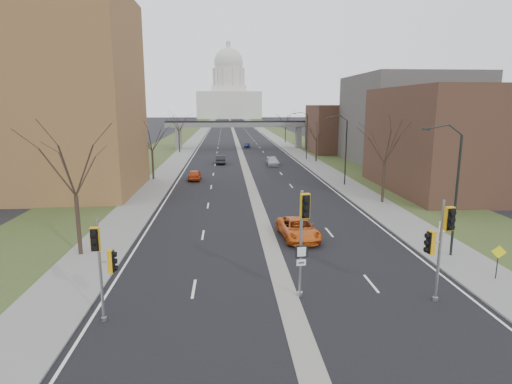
{
  "coord_description": "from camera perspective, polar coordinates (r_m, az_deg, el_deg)",
  "views": [
    {
      "loc": [
        -3.14,
        -20.2,
        9.95
      ],
      "look_at": [
        -1.07,
        8.94,
        4.01
      ],
      "focal_mm": 30.0,
      "sensor_mm": 36.0,
      "label": 1
    }
  ],
  "objects": [
    {
      "name": "streetlight_near",
      "position": [
        29.92,
        24.22,
        4.73
      ],
      "size": [
        2.61,
        0.2,
        8.7
      ],
      "color": "black",
      "rests_on": "sidewalk_right"
    },
    {
      "name": "speed_limit_sign",
      "position": [
        29.95,
        23.53,
        -5.05
      ],
      "size": [
        0.55,
        0.19,
        2.62
      ],
      "rotation": [
        0.0,
        0.0,
        0.29
      ],
      "color": "black",
      "rests_on": "sidewalk_right"
    },
    {
      "name": "sidewalk_left",
      "position": [
        170.72,
        -7.11,
        8.08
      ],
      "size": [
        4.0,
        600.0,
        0.12
      ],
      "primitive_type": "cube",
      "color": "gray",
      "rests_on": "ground"
    },
    {
      "name": "warning_sign",
      "position": [
        28.37,
        29.56,
        -7.55
      ],
      "size": [
        0.75,
        0.29,
        2.01
      ],
      "rotation": [
        0.0,
        0.0,
        -0.34
      ],
      "color": "black",
      "rests_on": "sidewalk_right"
    },
    {
      "name": "road_surface",
      "position": [
        170.52,
        -3.03,
        8.13
      ],
      "size": [
        20.0,
        600.0,
        0.01
      ],
      "primitive_type": "cube",
      "color": "black",
      "rests_on": "ground"
    },
    {
      "name": "commercial_block_mid",
      "position": [
        78.67,
        19.51,
        9.06
      ],
      "size": [
        18.0,
        22.0,
        15.0
      ],
      "primitive_type": "cube",
      "color": "#53514C",
      "rests_on": "ground"
    },
    {
      "name": "tree_left_c",
      "position": [
        92.77,
        -10.31,
        9.51
      ],
      "size": [
        7.65,
        7.65,
        9.99
      ],
      "color": "#382B21",
      "rests_on": "sidewalk_left"
    },
    {
      "name": "car_left_near",
      "position": [
        58.55,
        -8.19,
        2.29
      ],
      "size": [
        1.73,
        4.2,
        1.43
      ],
      "primitive_type": "imported",
      "rotation": [
        0.0,
        0.0,
        3.15
      ],
      "color": "#B73B14",
      "rests_on": "ground"
    },
    {
      "name": "signal_pole_median",
      "position": [
        21.83,
        6.31,
        -4.46
      ],
      "size": [
        0.66,
        0.94,
        5.71
      ],
      "rotation": [
        0.0,
        0.0,
        0.12
      ],
      "color": "gray",
      "rests_on": "ground"
    },
    {
      "name": "streetlight_mid",
      "position": [
        54.16,
        11.17,
        8.1
      ],
      "size": [
        2.61,
        0.2,
        8.7
      ],
      "color": "black",
      "rests_on": "sidewalk_right"
    },
    {
      "name": "capitol",
      "position": [
        340.33,
        -3.63,
        12.92
      ],
      "size": [
        48.0,
        42.0,
        55.75
      ],
      "color": "silver",
      "rests_on": "ground"
    },
    {
      "name": "commercial_block_far",
      "position": [
        93.77,
        11.61,
        8.23
      ],
      "size": [
        14.0,
        14.0,
        10.0
      ],
      "primitive_type": "cube",
      "color": "#4E3224",
      "rests_on": "ground"
    },
    {
      "name": "median_strip",
      "position": [
        170.52,
        -3.03,
        8.13
      ],
      "size": [
        1.2,
        600.0,
        0.02
      ],
      "primitive_type": "cube",
      "color": "gray",
      "rests_on": "ground"
    },
    {
      "name": "streetlight_far",
      "position": [
        79.52,
        6.25,
        9.26
      ],
      "size": [
        2.61,
        0.2,
        8.7
      ],
      "color": "black",
      "rests_on": "sidewalk_right"
    },
    {
      "name": "car_right_near",
      "position": [
        32.69,
        5.67,
        -4.9
      ],
      "size": [
        2.94,
        5.65,
        1.52
      ],
      "primitive_type": "imported",
      "rotation": [
        0.0,
        0.0,
        0.08
      ],
      "color": "#CF5816",
      "rests_on": "ground"
    },
    {
      "name": "car_right_mid",
      "position": [
        72.22,
        2.26,
        4.1
      ],
      "size": [
        1.92,
        4.63,
        1.34
      ],
      "primitive_type": "imported",
      "rotation": [
        0.0,
        0.0,
        -0.01
      ],
      "color": "#B3B4BB",
      "rests_on": "ground"
    },
    {
      "name": "signal_pole_left",
      "position": [
        20.73,
        -19.79,
        -8.16
      ],
      "size": [
        0.86,
        0.91,
        4.92
      ],
      "rotation": [
        0.0,
        0.0,
        0.06
      ],
      "color": "gray",
      "rests_on": "ground"
    },
    {
      "name": "car_left_far",
      "position": [
        74.47,
        -4.78,
        4.34
      ],
      "size": [
        1.82,
        4.57,
        1.48
      ],
      "primitive_type": "imported",
      "rotation": [
        0.0,
        0.0,
        3.2
      ],
      "color": "black",
      "rests_on": "ground"
    },
    {
      "name": "tree_left_b",
      "position": [
        59.15,
        -13.78,
        7.55
      ],
      "size": [
        6.75,
        6.75,
        8.81
      ],
      "color": "#382B21",
      "rests_on": "sidewalk_left"
    },
    {
      "name": "pedestrian_bridge",
      "position": [
        100.38,
        -2.29,
        8.56
      ],
      "size": [
        34.0,
        3.0,
        6.45
      ],
      "color": "slate",
      "rests_on": "ground"
    },
    {
      "name": "tree_right_c",
      "position": [
        116.36,
        3.97,
        10.03
      ],
      "size": [
        7.65,
        7.65,
        9.99
      ],
      "color": "#382B21",
      "rests_on": "sidewalk_right"
    },
    {
      "name": "grass_verge_right",
      "position": [
        171.8,
        3.04,
        8.17
      ],
      "size": [
        8.0,
        600.0,
        0.1
      ],
      "primitive_type": "cube",
      "color": "#2F401D",
      "rests_on": "ground"
    },
    {
      "name": "signal_pole_right",
      "position": [
        23.23,
        23.29,
        -5.56
      ],
      "size": [
        1.05,
        0.92,
        5.37
      ],
      "rotation": [
        0.0,
        0.0,
        0.12
      ],
      "color": "gray",
      "rests_on": "ground"
    },
    {
      "name": "tree_right_a",
      "position": [
        45.3,
        16.94,
        6.8
      ],
      "size": [
        7.2,
        7.2,
        9.4
      ],
      "color": "#382B21",
      "rests_on": "sidewalk_right"
    },
    {
      "name": "sidewalk_right",
      "position": [
        171.16,
        1.03,
        8.17
      ],
      "size": [
        4.0,
        600.0,
        0.12
      ],
      "primitive_type": "cube",
      "color": "gray",
      "rests_on": "ground"
    },
    {
      "name": "commercial_block_near",
      "position": [
        55.46,
        25.41,
        6.3
      ],
      "size": [
        16.0,
        20.0,
        12.0
      ],
      "primitive_type": "cube",
      "color": "#4E3224",
      "rests_on": "ground"
    },
    {
      "name": "grass_verge_left",
      "position": [
        171.14,
        -9.13,
        8.03
      ],
      "size": [
        8.0,
        600.0,
        0.1
      ],
      "primitive_type": "cube",
      "color": "#2F401D",
      "rests_on": "ground"
    },
    {
      "name": "apartment_building",
      "position": [
        55.17,
        -29.15,
        11.16
      ],
      "size": [
        25.0,
        16.0,
        22.0
      ],
      "primitive_type": "cube",
      "color": "brown",
      "rests_on": "ground"
    },
    {
      "name": "tree_left_a",
      "position": [
        30.06,
        -23.26,
        4.23
      ],
      "size": [
        7.2,
        7.2,
        9.4
      ],
      "color": "#382B21",
      "rests_on": "sidewalk_left"
    },
    {
      "name": "ground",
      "position": [
        22.74,
        4.42,
        -14.5
      ],
      "size": [
        700.0,
        700.0,
        0.0
      ],
      "primitive_type": "plane",
      "color": "black",
      "rests_on": "ground"
    },
    {
      "name": "car_right_far",
      "position": [
        102.95,
        -1.2,
        6.28
      ],
      "size": [
        1.69,
        3.67,
        1.22
      ],
      "primitive_type": "imported",
      "rotation": [
        0.0,
        0.0,
        -0.07
      ],
      "color": "navy",
      "rests_on": "ground"
    },
    {
      "name": "tree_right_b",
      "position": [
        77.03,
        8.12,
        8.3
      ],
      "size": [
        6.3,
        6.3,
        8.22
      ],
      "color": "#382B21",
      "rests_on": "sidewalk_right"
    }
  ]
}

